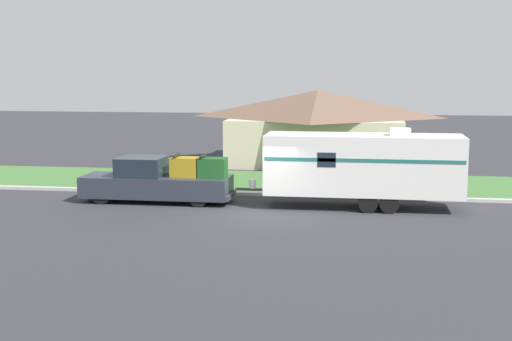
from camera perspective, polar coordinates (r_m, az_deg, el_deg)
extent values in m
plane|color=#2D2D33|center=(27.16, 0.38, -3.47)|extent=(120.00, 120.00, 0.00)
cube|color=#ADADA8|center=(30.79, 1.40, -1.94)|extent=(80.00, 0.30, 0.14)
cube|color=#3D6B33|center=(34.37, 2.18, -0.97)|extent=(80.00, 7.00, 0.03)
cube|color=beige|center=(42.02, 4.91, 2.47)|extent=(9.74, 7.70, 2.64)
pyramid|color=brown|center=(41.86, 4.95, 5.35)|extent=(10.52, 8.31, 1.58)
cube|color=#4C3828|center=(38.26, 4.52, 1.51)|extent=(1.00, 0.06, 2.10)
cylinder|color=black|center=(29.68, -12.23, -1.86)|extent=(0.80, 0.28, 0.80)
cylinder|color=black|center=(31.14, -11.20, -1.37)|extent=(0.80, 0.28, 0.80)
cylinder|color=black|center=(28.50, -4.61, -2.11)|extent=(0.80, 0.28, 0.80)
cylinder|color=black|center=(30.01, -3.92, -1.58)|extent=(0.80, 0.28, 0.80)
cube|color=#282D38|center=(30.09, -10.26, -1.19)|extent=(3.59, 1.93, 0.86)
cube|color=#19232D|center=(29.77, -9.13, 0.33)|extent=(1.87, 1.78, 0.78)
cube|color=#282D38|center=(29.25, -4.58, -1.36)|extent=(2.54, 1.93, 0.86)
cube|color=#333333|center=(29.03, -2.02, -2.03)|extent=(0.12, 1.74, 0.20)
cube|color=olive|center=(29.25, -5.66, 0.27)|extent=(1.15, 0.81, 0.80)
cube|color=black|center=(29.29, -6.37, 1.22)|extent=(0.10, 0.89, 0.08)
cube|color=#194C1E|center=(29.00, -3.52, 0.23)|extent=(1.15, 0.81, 0.80)
cube|color=black|center=(29.02, -4.24, 1.18)|extent=(0.10, 0.89, 0.08)
cylinder|color=black|center=(27.56, 8.96, -2.63)|extent=(0.72, 0.22, 0.72)
cylinder|color=black|center=(29.49, 8.96, -1.92)|extent=(0.72, 0.22, 0.72)
cylinder|color=black|center=(27.58, 10.62, -2.66)|extent=(0.72, 0.22, 0.72)
cylinder|color=black|center=(29.50, 10.50, -1.95)|extent=(0.72, 0.22, 0.72)
cube|color=silver|center=(28.31, 8.58, 0.49)|extent=(7.69, 2.24, 2.33)
cube|color=#1E6660|center=(27.15, 8.58, 0.79)|extent=(7.53, 0.01, 0.14)
cube|color=#383838|center=(28.84, -0.41, -1.52)|extent=(1.27, 0.12, 0.10)
cylinder|color=silver|center=(28.79, -0.28, -1.07)|extent=(0.28, 0.28, 0.36)
cube|color=silver|center=(28.20, 11.45, 3.06)|extent=(0.80, 0.68, 0.28)
cube|color=#19232D|center=(27.19, 5.67, 0.85)|extent=(0.70, 0.01, 0.56)
cylinder|color=brown|center=(32.15, -3.40, -0.67)|extent=(0.09, 0.09, 1.08)
cube|color=#B2B2B2|center=(32.06, -3.41, 0.47)|extent=(0.48, 0.20, 0.22)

